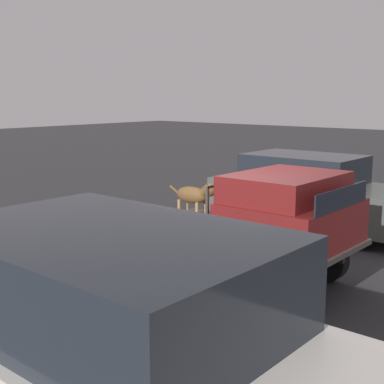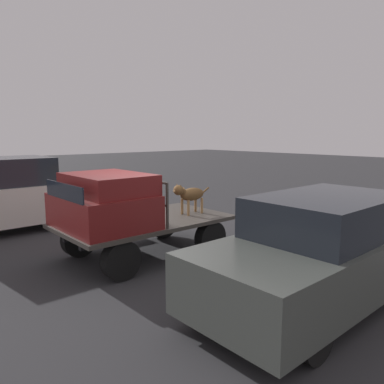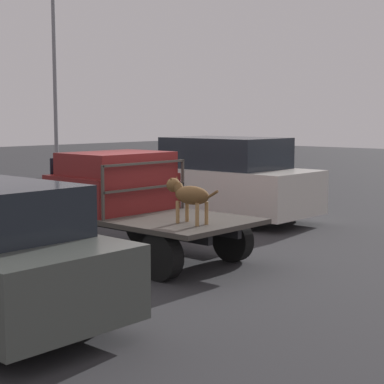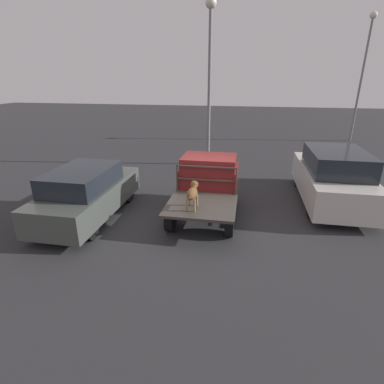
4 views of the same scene
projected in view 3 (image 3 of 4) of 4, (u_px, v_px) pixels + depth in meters
The scene contains 7 objects.
ground_plane at pixel (151, 260), 11.15m from camera, with size 80.00×80.00×0.00m, color #2D2D30.
flatbed_truck at pixel (151, 227), 11.08m from camera, with size 3.62×2.07×0.80m.
truck_cab at pixel (114, 182), 11.63m from camera, with size 1.57×1.95×1.05m.
truck_headboard at pixel (145, 180), 11.07m from camera, with size 0.04×1.95×0.91m.
dog at pixel (188, 194), 10.13m from camera, with size 1.10×0.30×0.74m.
parked_pickup_far at pixel (219, 179), 15.56m from camera, with size 4.94×2.05×1.99m.
light_pole_far at pixel (54, 49), 26.36m from camera, with size 0.46×0.46×8.19m.
Camera 3 is at (-7.84, 7.66, 2.47)m, focal length 60.00 mm.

